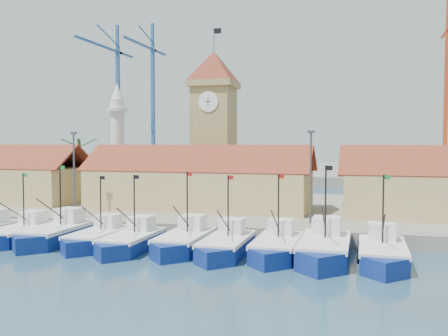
% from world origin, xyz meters
% --- Properties ---
extents(ground, '(400.00, 400.00, 0.00)m').
position_xyz_m(ground, '(0.00, 0.00, 0.00)').
color(ground, navy).
rests_on(ground, ground).
extents(quay, '(140.00, 32.00, 1.50)m').
position_xyz_m(quay, '(0.00, 24.00, 0.75)').
color(quay, gray).
rests_on(quay, ground).
extents(terminal, '(240.00, 80.00, 2.00)m').
position_xyz_m(terminal, '(0.00, 110.00, 1.00)').
color(terminal, gray).
rests_on(terminal, ground).
extents(boat_1, '(3.29, 9.02, 6.83)m').
position_xyz_m(boat_1, '(-12.20, 2.82, 0.71)').
color(boat_1, navy).
rests_on(boat_1, ground).
extents(boat_2, '(3.68, 10.09, 7.63)m').
position_xyz_m(boat_2, '(-8.54, 3.24, 0.79)').
color(boat_2, navy).
rests_on(boat_2, ground).
extents(boat_3, '(3.24, 8.88, 6.72)m').
position_xyz_m(boat_3, '(-4.07, 2.93, 0.69)').
color(boat_3, navy).
rests_on(boat_3, ground).
extents(boat_4, '(3.34, 9.14, 6.92)m').
position_xyz_m(boat_4, '(-0.41, 2.25, 0.71)').
color(boat_4, navy).
rests_on(boat_4, ground).
extents(boat_5, '(3.48, 9.53, 7.21)m').
position_xyz_m(boat_5, '(4.12, 3.30, 0.75)').
color(boat_5, navy).
rests_on(boat_5, ground).
extents(boat_6, '(3.38, 9.27, 7.01)m').
position_xyz_m(boat_6, '(8.00, 2.67, 0.72)').
color(boat_6, navy).
rests_on(boat_6, ground).
extents(boat_7, '(3.45, 9.44, 7.15)m').
position_xyz_m(boat_7, '(12.16, 3.24, 0.74)').
color(boat_7, navy).
rests_on(boat_7, ground).
extents(boat_8, '(3.85, 10.54, 7.98)m').
position_xyz_m(boat_8, '(16.00, 3.03, 0.82)').
color(boat_8, navy).
rests_on(boat_8, ground).
extents(boat_9, '(3.51, 9.61, 7.28)m').
position_xyz_m(boat_9, '(20.42, 2.84, 0.75)').
color(boat_9, navy).
rests_on(boat_9, ground).
extents(hall_center, '(27.04, 10.13, 7.61)m').
position_xyz_m(hall_center, '(0.00, 20.00, 3.99)').
color(hall_center, tan).
rests_on(hall_center, quay).
extents(clock_tower, '(5.80, 5.80, 22.70)m').
position_xyz_m(clock_tower, '(0.00, 26.00, 11.96)').
color(clock_tower, tan).
rests_on(clock_tower, quay).
extents(minaret, '(3.00, 3.00, 16.30)m').
position_xyz_m(minaret, '(-15.00, 28.00, 9.73)').
color(minaret, silver).
rests_on(minaret, quay).
extents(palm_tree, '(5.60, 5.03, 8.39)m').
position_xyz_m(palm_tree, '(-20.00, 26.00, 6.25)').
color(palm_tree, brown).
rests_on(palm_tree, quay).
extents(lamp_posts, '(80.70, 0.25, 9.03)m').
position_xyz_m(lamp_posts, '(0.50, 12.00, 6.48)').
color(lamp_posts, '#3F3F44').
rests_on(lamp_posts, quay).
extents(crane_blue_far, '(1.00, 33.38, 42.89)m').
position_xyz_m(crane_blue_far, '(-53.51, 100.52, 25.86)').
color(crane_blue_far, '#2A5081').
rests_on(crane_blue_far, terminal).
extents(crane_blue_near, '(1.00, 29.28, 44.22)m').
position_xyz_m(crane_blue_near, '(-44.60, 107.09, 26.24)').
color(crane_blue_near, '#2A5081').
rests_on(crane_blue_near, terminal).
extents(crane_red_right, '(1.00, 31.58, 44.55)m').
position_xyz_m(crane_red_right, '(39.52, 103.81, 26.62)').
color(crane_red_right, '#B63B1C').
rests_on(crane_red_right, terminal).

